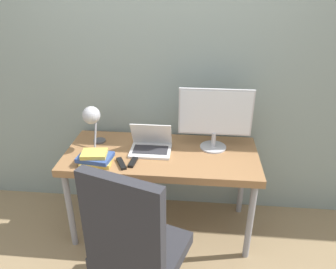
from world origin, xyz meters
name	(u,v)px	position (x,y,z in m)	size (l,w,h in m)	color
ground_plane	(158,255)	(0.00, 0.00, 0.00)	(12.00, 12.00, 0.00)	#937A56
wall_back	(166,72)	(0.00, 0.74, 1.30)	(8.00, 0.05, 2.60)	gray
desk	(161,160)	(0.00, 0.34, 0.69)	(1.53, 0.67, 0.76)	#996B42
laptop	(151,145)	(-0.09, 0.36, 0.81)	(0.32, 0.24, 0.23)	silver
monitor	(215,116)	(0.41, 0.46, 1.04)	(0.57, 0.21, 0.50)	#B7B7BC
desk_lamp	(92,117)	(-0.54, 0.35, 1.04)	(0.14, 0.25, 0.37)	#4C4C51
office_chair	(134,243)	(-0.08, -0.48, 0.60)	(0.65, 0.62, 1.13)	black
book_stack	(96,158)	(-0.47, 0.14, 0.80)	(0.27, 0.21, 0.09)	gold
tv_remote	(133,162)	(-0.19, 0.15, 0.77)	(0.05, 0.13, 0.02)	black
media_remote	(121,164)	(-0.28, 0.13, 0.77)	(0.11, 0.16, 0.02)	black
game_controller	(90,159)	(-0.52, 0.15, 0.78)	(0.14, 0.09, 0.04)	white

